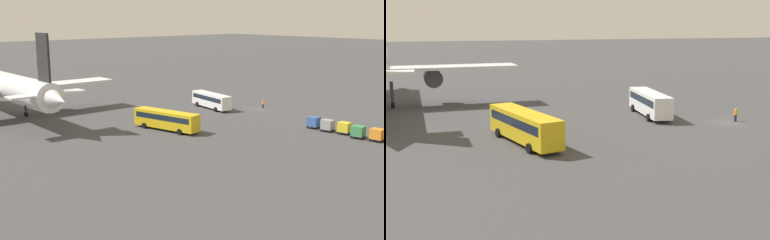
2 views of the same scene
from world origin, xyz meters
The scene contains 4 objects.
ground_plane centered at (0.00, 0.00, 0.00)m, with size 600.00×600.00×0.00m, color #424244.
shuttle_bus_near centered at (7.35, 7.25, 1.95)m, with size 11.76×4.31×3.25m.
shuttle_bus_far centered at (-2.06, 26.73, 2.01)m, with size 13.04×5.34×3.37m.
worker_person centered at (0.40, -1.49, 0.87)m, with size 0.38×0.38×1.74m.
Camera 2 is at (-50.50, 37.27, 12.45)m, focal length 45.00 mm.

